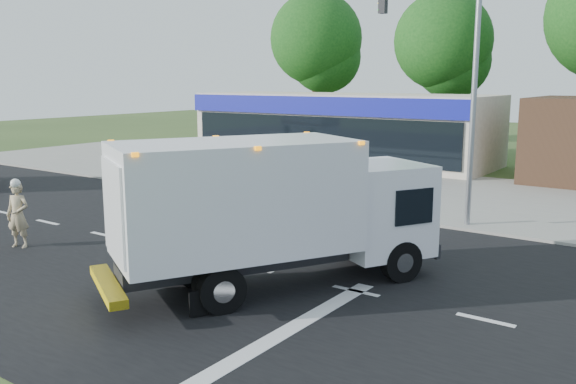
# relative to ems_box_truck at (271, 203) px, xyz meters

# --- Properties ---
(ground) EXTENTS (120.00, 120.00, 0.00)m
(ground) POSITION_rel_ems_box_truck_xyz_m (-1.19, 0.84, -2.03)
(ground) COLOR #385123
(ground) RESTS_ON ground
(road_asphalt) EXTENTS (60.00, 14.00, 0.02)m
(road_asphalt) POSITION_rel_ems_box_truck_xyz_m (-1.19, 0.84, -2.02)
(road_asphalt) COLOR black
(road_asphalt) RESTS_ON ground
(sidewalk) EXTENTS (60.00, 2.40, 0.12)m
(sidewalk) POSITION_rel_ems_box_truck_xyz_m (-1.19, 9.04, -1.97)
(sidewalk) COLOR gray
(sidewalk) RESTS_ON ground
(parking_apron) EXTENTS (60.00, 9.00, 0.02)m
(parking_apron) POSITION_rel_ems_box_truck_xyz_m (-1.19, 14.84, -2.02)
(parking_apron) COLOR gray
(parking_apron) RESTS_ON ground
(lane_markings) EXTENTS (55.20, 7.00, 0.01)m
(lane_markings) POSITION_rel_ems_box_truck_xyz_m (0.16, -0.51, -2.01)
(lane_markings) COLOR silver
(lane_markings) RESTS_ON road_asphalt
(ems_box_truck) EXTENTS (6.01, 8.10, 3.51)m
(ems_box_truck) POSITION_rel_ems_box_truck_xyz_m (0.00, 0.00, 0.00)
(ems_box_truck) COLOR black
(ems_box_truck) RESTS_ON ground
(emergency_worker) EXTENTS (0.83, 0.70, 2.04)m
(emergency_worker) POSITION_rel_ems_box_truck_xyz_m (-8.08, -1.46, -1.03)
(emergency_worker) COLOR tan
(emergency_worker) RESTS_ON ground
(retail_strip_mall) EXTENTS (18.00, 6.20, 4.00)m
(retail_strip_mall) POSITION_rel_ems_box_truck_xyz_m (-10.19, 20.77, -0.01)
(retail_strip_mall) COLOR #BDB29D
(retail_strip_mall) RESTS_ON ground
(traffic_signal_pole) EXTENTS (3.51, 0.25, 8.00)m
(traffic_signal_pole) POSITION_rel_ems_box_truck_xyz_m (1.16, 8.44, 2.90)
(traffic_signal_pole) COLOR gray
(traffic_signal_pole) RESTS_ON ground
(background_trees) EXTENTS (36.77, 7.39, 12.10)m
(background_trees) POSITION_rel_ems_box_truck_xyz_m (-2.04, 29.00, 5.36)
(background_trees) COLOR #332114
(background_trees) RESTS_ON ground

